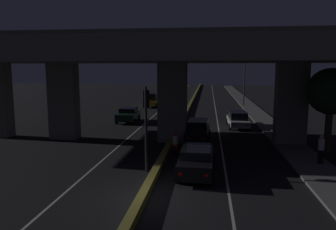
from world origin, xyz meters
TOP-DOWN VIEW (x-y plane):
  - ground_plane at (0.00, 0.00)m, footprint 200.00×200.00m
  - lane_line_left_inner at (-3.75, 35.00)m, footprint 0.12×126.00m
  - lane_line_right_inner at (3.75, 35.00)m, footprint 0.12×126.00m
  - median_divider at (0.00, 35.00)m, footprint 0.40×126.00m
  - sidewalk_right at (8.77, 28.00)m, footprint 2.36×126.00m
  - elevated_overpass at (-0.32, 11.46)m, footprint 37.15×11.53m
  - traffic_light_left_of_median at (-0.60, 3.86)m, footprint 0.30×0.49m
  - street_lamp at (7.68, 36.58)m, footprint 2.61×0.32m
  - car_black_lead at (2.16, 3.68)m, footprint 1.99×4.86m
  - car_black_second at (1.97, 11.99)m, footprint 2.02×4.44m
  - car_white_third at (5.60, 18.41)m, footprint 2.02×4.82m
  - car_dark_green_lead_oncoming at (-5.68, 20.10)m, footprint 2.17×4.20m
  - car_taxi_yellow_second_oncoming at (-5.53, 33.79)m, footprint 1.95×4.40m
  - car_dark_green_third_oncoming at (-5.42, 43.45)m, footprint 1.98×4.02m
  - motorcycle_red_filtering_near at (0.63, 7.57)m, footprint 0.33×1.80m
  - pedestrian_on_sidewalk at (9.32, 6.09)m, footprint 0.35×0.35m
  - roadside_tree_kerbside_near at (10.81, 9.39)m, footprint 3.11×3.11m

SIDE VIEW (x-z plane):
  - ground_plane at x=0.00m, z-range 0.00..0.00m
  - lane_line_left_inner at x=-3.75m, z-range 0.00..0.00m
  - lane_line_right_inner at x=3.75m, z-range 0.00..0.00m
  - sidewalk_right at x=8.77m, z-range 0.00..0.14m
  - median_divider at x=0.00m, z-range 0.00..0.38m
  - motorcycle_red_filtering_near at x=0.63m, z-range -0.11..1.38m
  - car_dark_green_third_oncoming at x=-5.42m, z-range 0.05..1.44m
  - car_dark_green_lead_oncoming at x=-5.68m, z-range 0.03..1.51m
  - car_white_third at x=5.60m, z-range 0.03..1.56m
  - car_black_lead at x=2.16m, z-range 0.04..1.56m
  - car_black_second at x=1.97m, z-range 0.02..1.68m
  - pedestrian_on_sidewalk at x=9.32m, z-range 0.14..1.85m
  - car_taxi_yellow_second_oncoming at x=-5.53m, z-range 0.05..2.08m
  - traffic_light_left_of_median at x=-0.60m, z-range 0.86..5.56m
  - roadside_tree_kerbside_near at x=10.81m, z-range 1.25..6.96m
  - street_lamp at x=7.68m, z-range 0.78..9.64m
  - elevated_overpass at x=-0.32m, z-range 2.30..10.94m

